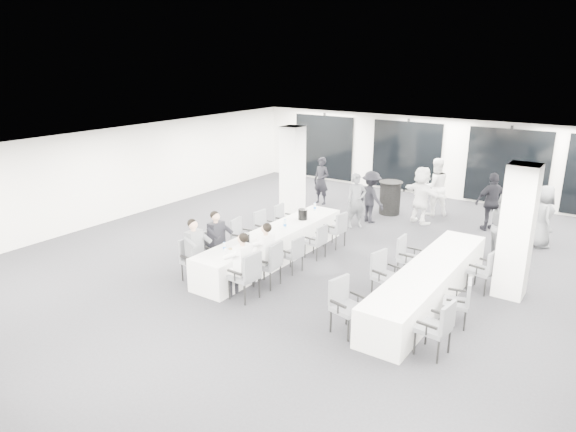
{
  "coord_description": "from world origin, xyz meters",
  "views": [
    {
      "loc": [
        5.96,
        -9.77,
        4.79
      ],
      "look_at": [
        -0.63,
        -0.2,
        1.19
      ],
      "focal_mm": 32.0,
      "sensor_mm": 36.0,
      "label": 1
    }
  ],
  "objects_px": {
    "banquet_table_main": "(274,246)",
    "standing_guest_e": "(543,212)",
    "chair_main_right_mid": "(294,252)",
    "chair_main_right_near": "(247,273)",
    "banquet_table_side": "(428,284)",
    "standing_guest_h": "(504,222)",
    "chair_main_left_second": "(214,248)",
    "chair_side_left_far": "(407,255)",
    "standing_guest_d": "(493,198)",
    "standing_guest_a": "(356,197)",
    "chair_side_right_near": "(439,325)",
    "standing_guest_f": "(422,191)",
    "chair_side_right_mid": "(461,300)",
    "standing_guest_g": "(321,178)",
    "chair_main_right_far": "(337,228)",
    "chair_main_right_fourth": "(318,239)",
    "cocktail_table": "(390,198)",
    "chair_side_left_near": "(344,302)",
    "chair_main_left_near": "(192,257)",
    "chair_side_left_mid": "(384,272)",
    "ice_bucket_far": "(303,214)",
    "chair_side_right_far": "(486,268)",
    "chair_main_left_mid": "(241,235)",
    "standing_guest_c": "(371,194)",
    "chair_main_left_far": "(283,219)",
    "standing_guest_b": "(435,183)",
    "chair_main_right_second": "(270,261)",
    "chair_main_left_fourth": "(264,226)",
    "ice_bucket_near": "(245,239)"
  },
  "relations": [
    {
      "from": "chair_main_right_near",
      "to": "chair_main_right_mid",
      "type": "bearing_deg",
      "value": 4.57
    },
    {
      "from": "standing_guest_f",
      "to": "ice_bucket_near",
      "type": "distance_m",
      "value": 6.29
    },
    {
      "from": "chair_side_left_far",
      "to": "standing_guest_a",
      "type": "bearing_deg",
      "value": -135.24
    },
    {
      "from": "banquet_table_main",
      "to": "chair_main_left_second",
      "type": "height_order",
      "value": "chair_main_left_second"
    },
    {
      "from": "chair_main_left_fourth",
      "to": "chair_side_left_mid",
      "type": "height_order",
      "value": "chair_side_left_mid"
    },
    {
      "from": "chair_side_left_far",
      "to": "chair_side_left_mid",
      "type": "bearing_deg",
      "value": -0.47
    },
    {
      "from": "chair_side_right_near",
      "to": "standing_guest_g",
      "type": "bearing_deg",
      "value": 49.25
    },
    {
      "from": "chair_main_left_second",
      "to": "chair_side_left_far",
      "type": "bearing_deg",
      "value": 132.33
    },
    {
      "from": "chair_main_right_second",
      "to": "standing_guest_h",
      "type": "height_order",
      "value": "standing_guest_h"
    },
    {
      "from": "standing_guest_a",
      "to": "chair_main_right_mid",
      "type": "bearing_deg",
      "value": -131.45
    },
    {
      "from": "chair_main_left_mid",
      "to": "chair_side_right_near",
      "type": "bearing_deg",
      "value": 65.11
    },
    {
      "from": "chair_main_right_fourth",
      "to": "chair_side_left_mid",
      "type": "xyz_separation_m",
      "value": [
        2.25,
        -1.09,
        0.07
      ]
    },
    {
      "from": "chair_main_right_near",
      "to": "standing_guest_h",
      "type": "relative_size",
      "value": 0.56
    },
    {
      "from": "cocktail_table",
      "to": "standing_guest_e",
      "type": "distance_m",
      "value": 4.54
    },
    {
      "from": "ice_bucket_far",
      "to": "chair_side_right_far",
      "type": "bearing_deg",
      "value": -1.41
    },
    {
      "from": "chair_side_right_near",
      "to": "standing_guest_g",
      "type": "relative_size",
      "value": 0.55
    },
    {
      "from": "chair_side_left_far",
      "to": "standing_guest_f",
      "type": "xyz_separation_m",
      "value": [
        -1.22,
        4.09,
        0.43
      ]
    },
    {
      "from": "chair_main_left_far",
      "to": "chair_side_right_near",
      "type": "xyz_separation_m",
      "value": [
        5.58,
        -3.48,
        0.05
      ]
    },
    {
      "from": "standing_guest_d",
      "to": "chair_side_right_near",
      "type": "bearing_deg",
      "value": 54.58
    },
    {
      "from": "chair_side_right_near",
      "to": "chair_side_right_mid",
      "type": "distance_m",
      "value": 1.25
    },
    {
      "from": "chair_main_right_near",
      "to": "chair_side_left_mid",
      "type": "relative_size",
      "value": 1.05
    },
    {
      "from": "banquet_table_side",
      "to": "standing_guest_h",
      "type": "height_order",
      "value": "standing_guest_h"
    },
    {
      "from": "chair_main_left_mid",
      "to": "standing_guest_g",
      "type": "distance_m",
      "value": 5.39
    },
    {
      "from": "chair_main_right_mid",
      "to": "standing_guest_e",
      "type": "xyz_separation_m",
      "value": [
        4.39,
        5.11,
        0.45
      ]
    },
    {
      "from": "chair_main_right_second",
      "to": "standing_guest_a",
      "type": "height_order",
      "value": "standing_guest_a"
    },
    {
      "from": "chair_side_right_near",
      "to": "standing_guest_b",
      "type": "height_order",
      "value": "standing_guest_b"
    },
    {
      "from": "chair_side_left_far",
      "to": "standing_guest_f",
      "type": "distance_m",
      "value": 4.29
    },
    {
      "from": "chair_main_left_near",
      "to": "standing_guest_g",
      "type": "distance_m",
      "value": 7.09
    },
    {
      "from": "chair_main_left_fourth",
      "to": "standing_guest_a",
      "type": "bearing_deg",
      "value": 158.67
    },
    {
      "from": "chair_main_right_far",
      "to": "standing_guest_e",
      "type": "relative_size",
      "value": 0.51
    },
    {
      "from": "chair_main_left_near",
      "to": "chair_main_left_second",
      "type": "height_order",
      "value": "chair_main_left_near"
    },
    {
      "from": "chair_main_right_near",
      "to": "banquet_table_side",
      "type": "bearing_deg",
      "value": -52.33
    },
    {
      "from": "banquet_table_main",
      "to": "standing_guest_d",
      "type": "xyz_separation_m",
      "value": [
        3.79,
        5.4,
        0.58
      ]
    },
    {
      "from": "chair_main_left_near",
      "to": "chair_side_left_mid",
      "type": "bearing_deg",
      "value": 114.24
    },
    {
      "from": "standing_guest_e",
      "to": "standing_guest_g",
      "type": "bearing_deg",
      "value": 59.48
    },
    {
      "from": "chair_main_right_fourth",
      "to": "standing_guest_d",
      "type": "relative_size",
      "value": 0.45
    },
    {
      "from": "chair_main_right_far",
      "to": "ice_bucket_near",
      "type": "bearing_deg",
      "value": 168.01
    },
    {
      "from": "chair_main_right_near",
      "to": "chair_main_left_second",
      "type": "bearing_deg",
      "value": 67.26
    },
    {
      "from": "chair_side_left_mid",
      "to": "chair_side_left_far",
      "type": "xyz_separation_m",
      "value": [
        0.0,
        1.24,
        -0.02
      ]
    },
    {
      "from": "banquet_table_main",
      "to": "standing_guest_e",
      "type": "distance_m",
      "value": 7.09
    },
    {
      "from": "cocktail_table",
      "to": "standing_guest_g",
      "type": "xyz_separation_m",
      "value": [
        -2.41,
        -0.23,
        0.38
      ]
    },
    {
      "from": "chair_side_left_near",
      "to": "standing_guest_h",
      "type": "xyz_separation_m",
      "value": [
        1.48,
        5.39,
        0.36
      ]
    },
    {
      "from": "standing_guest_g",
      "to": "cocktail_table",
      "type": "bearing_deg",
      "value": 11.17
    },
    {
      "from": "standing_guest_c",
      "to": "standing_guest_f",
      "type": "xyz_separation_m",
      "value": [
        1.26,
        0.81,
        0.09
      ]
    },
    {
      "from": "chair_side_left_far",
      "to": "banquet_table_main",
      "type": "bearing_deg",
      "value": -74.76
    },
    {
      "from": "banquet_table_side",
      "to": "standing_guest_a",
      "type": "xyz_separation_m",
      "value": [
        -3.46,
        3.5,
        0.53
      ]
    },
    {
      "from": "cocktail_table",
      "to": "chair_side_right_near",
      "type": "xyz_separation_m",
      "value": [
        4.03,
        -7.19,
        0.04
      ]
    },
    {
      "from": "standing_guest_a",
      "to": "chair_side_right_near",
      "type": "bearing_deg",
      "value": -98.38
    },
    {
      "from": "chair_main_left_far",
      "to": "standing_guest_d",
      "type": "xyz_separation_m",
      "value": [
        4.62,
        3.82,
        0.45
      ]
    },
    {
      "from": "chair_main_right_far",
      "to": "chair_side_left_near",
      "type": "distance_m",
      "value": 4.35
    }
  ]
}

